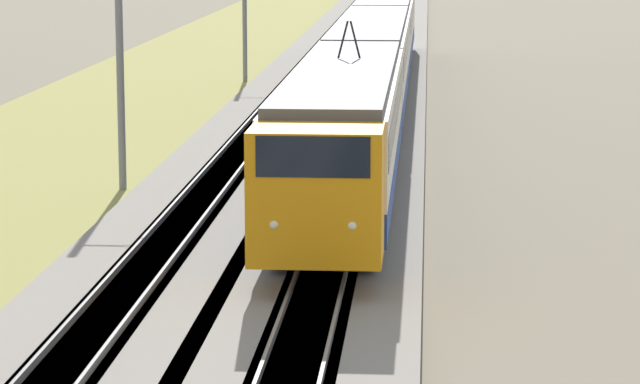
{
  "coord_description": "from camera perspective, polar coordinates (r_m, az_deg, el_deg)",
  "views": [
    {
      "loc": [
        -5.56,
        -6.26,
        8.0
      ],
      "look_at": [
        26.14,
        -4.0,
        2.25
      ],
      "focal_mm": 85.0,
      "sensor_mm": 36.0,
      "label": 1
    }
  ],
  "objects": [
    {
      "name": "catenary_mast_mid",
      "position": [
        44.57,
        -7.45,
        4.88
      ],
      "size": [
        0.22,
        2.56,
        7.51
      ],
      "color": "slate",
      "rests_on": "ground"
    },
    {
      "name": "track_main",
      "position": [
        56.46,
        -2.33,
        2.26
      ],
      "size": [
        240.0,
        1.57,
        0.45
      ],
      "color": "#4C4238",
      "rests_on": "ground"
    },
    {
      "name": "passenger_train",
      "position": [
        60.97,
        1.94,
        4.98
      ],
      "size": [
        61.48,
        2.89,
        5.12
      ],
      "rotation": [
        0.0,
        0.0,
        3.14
      ],
      "color": "orange",
      "rests_on": "ground"
    },
    {
      "name": "ballast_main",
      "position": [
        56.46,
        -2.33,
        2.25
      ],
      "size": [
        240.0,
        4.4,
        0.3
      ],
      "color": "gray",
      "rests_on": "ground"
    },
    {
      "name": "catenary_mast_far",
      "position": [
        74.34,
        -2.81,
        7.02
      ],
      "size": [
        0.22,
        2.56,
        7.39
      ],
      "color": "slate",
      "rests_on": "ground"
    },
    {
      "name": "track_adjacent",
      "position": [
        56.16,
        1.73,
        2.22
      ],
      "size": [
        240.0,
        1.57,
        0.45
      ],
      "color": "#4C4238",
      "rests_on": "ground"
    },
    {
      "name": "grass_verge",
      "position": [
        57.56,
        -8.79,
        2.2
      ],
      "size": [
        240.0,
        10.93,
        0.12
      ],
      "color": "#99934C",
      "rests_on": "ground"
    },
    {
      "name": "ballast_adjacent",
      "position": [
        56.16,
        1.73,
        2.21
      ],
      "size": [
        240.0,
        4.4,
        0.3
      ],
      "color": "gray",
      "rests_on": "ground"
    }
  ]
}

